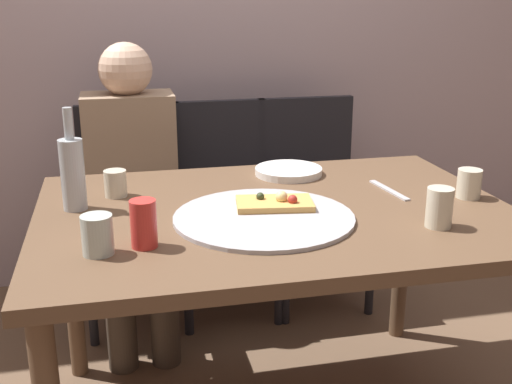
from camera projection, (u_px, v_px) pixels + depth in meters
name	position (u px, v px, depth m)	size (l,w,h in m)	color
back_wall	(206.00, 4.00, 2.91)	(6.00, 0.10, 2.60)	#B29EA3
dining_table	(276.00, 233.00, 1.89)	(1.39, 0.98, 0.74)	brown
pizza_tray	(264.00, 217.00, 1.77)	(0.51, 0.51, 0.01)	#ADADB2
pizza_slice_last	(275.00, 203.00, 1.84)	(0.24, 0.16, 0.05)	tan
wine_bottle	(73.00, 172.00, 1.82)	(0.07, 0.07, 0.30)	#B2BCC1
tumbler_near	(97.00, 235.00, 1.52)	(0.08, 0.08, 0.10)	#B7C6BC
tumbler_far	(469.00, 184.00, 1.95)	(0.07, 0.07, 0.09)	beige
wine_glass	(115.00, 183.00, 1.96)	(0.07, 0.07, 0.08)	beige
short_glass	(439.00, 208.00, 1.70)	(0.07, 0.07, 0.11)	beige
soda_can	(144.00, 224.00, 1.56)	(0.07, 0.07, 0.12)	red
plate_stack	(289.00, 171.00, 2.20)	(0.23, 0.23, 0.02)	white
table_knife	(389.00, 190.00, 2.02)	(0.22, 0.02, 0.01)	#B7B7BC
chair_left	(133.00, 199.00, 2.68)	(0.44, 0.44, 0.90)	black
chair_middle	(222.00, 193.00, 2.76)	(0.44, 0.44, 0.90)	black
chair_right	(312.00, 187.00, 2.85)	(0.44, 0.44, 0.90)	black
guest_in_sweater	(133.00, 180.00, 2.50)	(0.36, 0.56, 1.17)	#937A60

